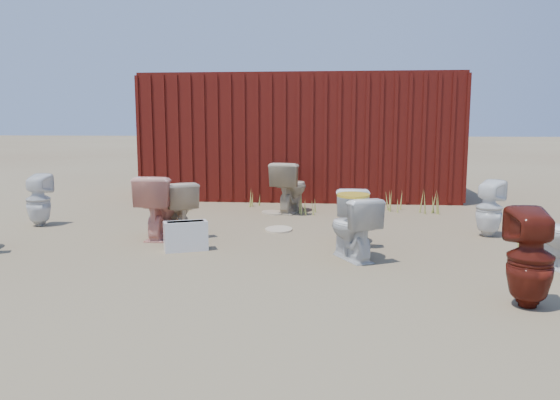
# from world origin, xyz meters

# --- Properties ---
(ground) EXTENTS (100.00, 100.00, 0.00)m
(ground) POSITION_xyz_m (0.00, 0.00, 0.00)
(ground) COLOR brown
(ground) RESTS_ON ground
(shipping_container) EXTENTS (6.00, 2.40, 2.40)m
(shipping_container) POSITION_xyz_m (0.00, 5.20, 1.20)
(shipping_container) COLOR #4B0D0C
(shipping_container) RESTS_ON ground
(toilet_front_pink) EXTENTS (0.49, 0.83, 0.83)m
(toilet_front_pink) POSITION_xyz_m (-1.58, 0.82, 0.41)
(toilet_front_pink) COLOR #F5A28E
(toilet_front_pink) RESTS_ON ground
(toilet_front_c) EXTENTS (0.41, 0.70, 0.71)m
(toilet_front_c) POSITION_xyz_m (0.88, 0.71, 0.36)
(toilet_front_c) COLOR white
(toilet_front_c) RESTS_ON ground
(toilet_front_maroon) EXTENTS (0.39, 0.40, 0.82)m
(toilet_front_maroon) POSITION_xyz_m (2.25, -1.52, 0.41)
(toilet_front_maroon) COLOR #5E1A10
(toilet_front_maroon) RESTS_ON ground
(toilet_back_a) EXTENTS (0.35, 0.35, 0.75)m
(toilet_back_a) POSITION_xyz_m (-3.60, 1.44, 0.38)
(toilet_back_a) COLOR white
(toilet_back_a) RESTS_ON ground
(toilet_back_beige_left) EXTENTS (0.73, 0.82, 0.73)m
(toilet_back_beige_left) POSITION_xyz_m (-1.41, 0.97, 0.36)
(toilet_back_beige_left) COLOR beige
(toilet_back_beige_left) RESTS_ON ground
(toilet_back_beige_right) EXTENTS (0.67, 0.92, 0.84)m
(toilet_back_beige_right) POSITION_xyz_m (-0.06, 2.99, 0.42)
(toilet_back_beige_right) COLOR #C1AF8D
(toilet_back_beige_right) RESTS_ON ground
(toilet_back_yellowlid) EXTENTS (0.67, 0.79, 0.70)m
(toilet_back_yellowlid) POSITION_xyz_m (0.87, -0.08, 0.35)
(toilet_back_yellowlid) COLOR silver
(toilet_back_yellowlid) RESTS_ON ground
(toilet_back_e) EXTENTS (0.48, 0.48, 0.75)m
(toilet_back_e) POSITION_xyz_m (2.70, 1.32, 0.37)
(toilet_back_e) COLOR white
(toilet_back_e) RESTS_ON ground
(yellow_lid) EXTENTS (0.36, 0.44, 0.02)m
(yellow_lid) POSITION_xyz_m (0.87, -0.08, 0.71)
(yellow_lid) COLOR gold
(yellow_lid) RESTS_ON toilet_back_yellowlid
(loose_tank) EXTENTS (0.54, 0.38, 0.35)m
(loose_tank) POSITION_xyz_m (-1.07, 0.13, 0.17)
(loose_tank) COLOR white
(loose_tank) RESTS_ON ground
(loose_lid_near) EXTENTS (0.39, 0.50, 0.02)m
(loose_lid_near) POSITION_xyz_m (-0.10, 1.44, 0.01)
(loose_lid_near) COLOR beige
(loose_lid_near) RESTS_ON ground
(loose_lid_far) EXTENTS (0.56, 0.59, 0.02)m
(loose_lid_far) POSITION_xyz_m (-0.33, 2.85, 0.01)
(loose_lid_far) COLOR tan
(loose_lid_far) RESTS_ON ground
(weed_clump_a) EXTENTS (0.36, 0.36, 0.33)m
(weed_clump_a) POSITION_xyz_m (-1.94, 2.90, 0.17)
(weed_clump_a) COLOR #9C9F3F
(weed_clump_a) RESTS_ON ground
(weed_clump_b) EXTENTS (0.32, 0.32, 0.31)m
(weed_clump_b) POSITION_xyz_m (0.26, 2.86, 0.16)
(weed_clump_b) COLOR #9C9F3F
(weed_clump_b) RESTS_ON ground
(weed_clump_c) EXTENTS (0.36, 0.36, 0.35)m
(weed_clump_c) POSITION_xyz_m (2.22, 3.05, 0.17)
(weed_clump_c) COLOR #9C9F3F
(weed_clump_c) RESTS_ON ground
(weed_clump_d) EXTENTS (0.30, 0.30, 0.29)m
(weed_clump_d) POSITION_xyz_m (-0.72, 3.50, 0.15)
(weed_clump_d) COLOR #9C9F3F
(weed_clump_d) RESTS_ON ground
(weed_clump_e) EXTENTS (0.34, 0.34, 0.33)m
(weed_clump_e) POSITION_xyz_m (1.70, 3.24, 0.17)
(weed_clump_e) COLOR #9C9F3F
(weed_clump_e) RESTS_ON ground
(weed_clump_f) EXTENTS (0.28, 0.28, 0.26)m
(weed_clump_f) POSITION_xyz_m (2.92, 0.30, 0.13)
(weed_clump_f) COLOR #9C9F3F
(weed_clump_f) RESTS_ON ground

